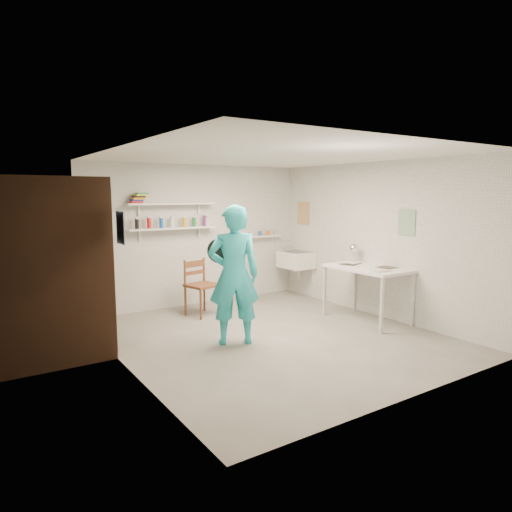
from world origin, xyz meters
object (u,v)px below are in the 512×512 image
wall_clock (220,251)px  work_table (367,294)px  wooden_chair (202,285)px  desk_lamp (354,248)px  belfast_sink (296,260)px  man (234,275)px

wall_clock → work_table: (2.31, -0.40, -0.78)m
wooden_chair → desk_lamp: bearing=-42.1°
wall_clock → belfast_sink: bearing=55.7°
belfast_sink → wall_clock: size_ratio=1.87×
belfast_sink → wooden_chair: size_ratio=0.62×
belfast_sink → desk_lamp: size_ratio=3.89×
wooden_chair → desk_lamp: 2.49m
belfast_sink → wall_clock: 2.86m
desk_lamp → work_table: bearing=-112.4°
belfast_sink → wooden_chair: (-2.05, -0.22, -0.22)m
wooden_chair → work_table: bearing=-54.2°
belfast_sink → man: 2.86m
wall_clock → work_table: size_ratio=0.26×
wall_clock → desk_lamp: wall_clock is taller
belfast_sink → man: man is taller
wooden_chair → work_table: wooden_chair is taller
man → desk_lamp: man is taller
desk_lamp → wall_clock: bearing=-177.8°
man → wall_clock: (-0.09, 0.20, 0.30)m
man → wall_clock: man is taller
wooden_chair → desk_lamp: size_ratio=6.27×
belfast_sink → wall_clock: (-2.42, -1.46, 0.49)m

